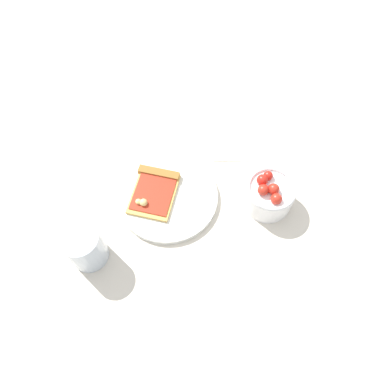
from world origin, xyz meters
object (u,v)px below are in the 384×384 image
object	(u,v)px
salad_bowl	(269,194)
soda_glass	(85,247)
plate	(166,197)
paper_napkin	(234,145)
pizza_slice_main	(154,189)

from	to	relation	value
salad_bowl	soda_glass	size ratio (longest dim) A/B	1.09
plate	paper_napkin	world-z (taller)	plate
plate	pizza_slice_main	size ratio (longest dim) A/B	1.49
salad_bowl	paper_napkin	xyz separation A→B (m)	(0.00, -0.18, -0.04)
soda_glass	pizza_slice_main	bearing A→B (deg)	-152.11
plate	soda_glass	xyz separation A→B (m)	(0.20, 0.07, 0.04)
plate	salad_bowl	size ratio (longest dim) A/B	2.13
plate	paper_napkin	distance (m)	0.23
pizza_slice_main	paper_napkin	xyz separation A→B (m)	(-0.24, -0.06, -0.02)
plate	soda_glass	size ratio (longest dim) A/B	2.33
pizza_slice_main	paper_napkin	world-z (taller)	pizza_slice_main
pizza_slice_main	paper_napkin	distance (m)	0.25
salad_bowl	paper_napkin	bearing A→B (deg)	-89.71
pizza_slice_main	plate	bearing A→B (deg)	130.92
salad_bowl	plate	bearing A→B (deg)	-24.28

